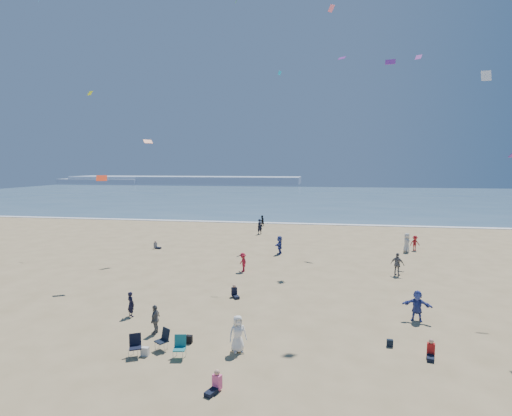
# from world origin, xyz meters

# --- Properties ---
(ground) EXTENTS (220.00, 220.00, 0.00)m
(ground) POSITION_xyz_m (0.00, 0.00, 0.00)
(ground) COLOR tan
(ground) RESTS_ON ground
(ocean) EXTENTS (220.00, 100.00, 0.06)m
(ocean) POSITION_xyz_m (0.00, 95.00, 0.03)
(ocean) COLOR #476B84
(ocean) RESTS_ON ground
(surf_line) EXTENTS (220.00, 1.20, 0.08)m
(surf_line) POSITION_xyz_m (0.00, 45.00, 0.04)
(surf_line) COLOR white
(surf_line) RESTS_ON ground
(headland_far) EXTENTS (110.00, 20.00, 3.20)m
(headland_far) POSITION_xyz_m (-60.00, 170.00, 1.60)
(headland_far) COLOR #7A8EA8
(headland_far) RESTS_ON ground
(headland_near) EXTENTS (40.00, 14.00, 2.00)m
(headland_near) POSITION_xyz_m (-100.00, 165.00, 1.00)
(headland_near) COLOR #7A8EA8
(headland_near) RESTS_ON ground
(standing_flyers) EXTENTS (20.81, 53.66, 1.95)m
(standing_flyers) POSITION_xyz_m (4.05, 14.46, 0.87)
(standing_flyers) COLOR silver
(standing_flyers) RESTS_ON ground
(seated_group) EXTENTS (22.73, 29.68, 0.84)m
(seated_group) POSITION_xyz_m (1.00, 7.76, 0.42)
(seated_group) COLOR white
(seated_group) RESTS_ON ground
(chair_cluster) EXTENTS (2.75, 1.62, 1.00)m
(chair_cluster) POSITION_xyz_m (-1.65, 3.14, 0.50)
(chair_cluster) COLOR black
(chair_cluster) RESTS_ON ground
(white_tote) EXTENTS (0.35, 0.20, 0.40)m
(white_tote) POSITION_xyz_m (-2.25, 2.99, 0.20)
(white_tote) COLOR silver
(white_tote) RESTS_ON ground
(black_backpack) EXTENTS (0.30, 0.22, 0.38)m
(black_backpack) POSITION_xyz_m (-0.71, 4.56, 0.19)
(black_backpack) COLOR black
(black_backpack) RESTS_ON ground
(navy_bag) EXTENTS (0.28, 0.18, 0.34)m
(navy_bag) POSITION_xyz_m (8.82, 5.80, 0.17)
(navy_bag) COLOR black
(navy_bag) RESTS_ON ground
(kites_aloft) EXTENTS (38.87, 44.16, 30.70)m
(kites_aloft) POSITION_xyz_m (9.23, 11.53, 13.80)
(kites_aloft) COLOR purple
(kites_aloft) RESTS_ON ground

